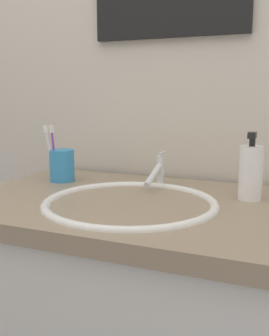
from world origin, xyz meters
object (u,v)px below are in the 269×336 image
at_px(faucet, 158,172).
at_px(toothbrush_white, 49,149).
at_px(toothbrush_cup, 62,165).
at_px(toothbrush_purple, 54,149).
at_px(soap_dispenser, 251,172).

xyz_separation_m(faucet, toothbrush_white, (-0.35, -0.07, 0.06)).
xyz_separation_m(toothbrush_cup, toothbrush_purple, (-0.02, -0.02, 0.06)).
bearing_deg(soap_dispenser, toothbrush_cup, 179.19).
distance_m(toothbrush_purple, toothbrush_white, 0.01).
bearing_deg(toothbrush_white, toothbrush_purple, 23.04).
bearing_deg(soap_dispenser, toothbrush_white, -178.33).
relative_size(faucet, soap_dispenser, 0.88).
height_order(faucet, soap_dispenser, soap_dispenser).
xyz_separation_m(faucet, toothbrush_purple, (-0.33, -0.06, 0.06)).
bearing_deg(toothbrush_white, toothbrush_cup, 43.85).
height_order(toothbrush_cup, toothbrush_purple, toothbrush_purple).
bearing_deg(soap_dispenser, toothbrush_purple, -178.79).
relative_size(faucet, toothbrush_white, 0.90).
distance_m(faucet, toothbrush_cup, 0.32).
distance_m(faucet, toothbrush_purple, 0.35).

